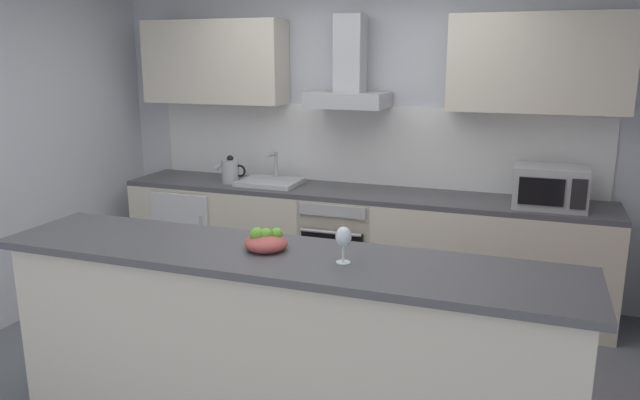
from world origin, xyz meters
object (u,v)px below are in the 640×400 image
at_px(refrigerator, 197,231).
at_px(range_hood, 349,78).
at_px(sink, 270,181).
at_px(microwave, 550,187).
at_px(oven, 343,243).
at_px(kettle, 231,171).
at_px(fruit_bowl, 266,242).
at_px(wine_glass, 343,238).

height_order(refrigerator, range_hood, range_hood).
bearing_deg(sink, microwave, -1.01).
relative_size(oven, refrigerator, 0.94).
height_order(oven, kettle, kettle).
height_order(oven, fruit_bowl, fruit_bowl).
distance_m(microwave, range_hood, 1.73).
relative_size(kettle, range_hood, 0.40).
relative_size(microwave, kettle, 1.73).
bearing_deg(range_hood, refrigerator, -174.51).
xyz_separation_m(microwave, wine_glass, (-0.93, -1.94, 0.08)).
relative_size(refrigerator, kettle, 2.94).
distance_m(refrigerator, wine_glass, 2.90).
bearing_deg(range_hood, sink, -169.71).
bearing_deg(microwave, refrigerator, 179.51).
bearing_deg(refrigerator, range_hood, 5.49).
bearing_deg(range_hood, oven, -90.00).
height_order(refrigerator, microwave, microwave).
bearing_deg(refrigerator, wine_glass, -44.53).
height_order(kettle, fruit_bowl, kettle).
xyz_separation_m(oven, kettle, (-1.00, -0.03, 0.55)).
height_order(refrigerator, fruit_bowl, fruit_bowl).
distance_m(oven, kettle, 1.14).
bearing_deg(wine_glass, microwave, 64.34).
relative_size(microwave, fruit_bowl, 2.27).
bearing_deg(refrigerator, fruit_bowl, -50.49).
xyz_separation_m(microwave, kettle, (-2.56, -0.01, -0.04)).
xyz_separation_m(sink, fruit_bowl, (0.85, -1.92, 0.13)).
bearing_deg(range_hood, fruit_bowl, -84.42).
distance_m(refrigerator, kettle, 0.69).
distance_m(sink, wine_glass, 2.37).
height_order(range_hood, fruit_bowl, range_hood).
bearing_deg(sink, fruit_bowl, -66.10).
bearing_deg(oven, microwave, -1.02).
height_order(microwave, sink, microwave).
xyz_separation_m(sink, wine_glass, (1.28, -1.98, 0.21)).
bearing_deg(microwave, wine_glass, -115.66).
height_order(range_hood, wine_glass, range_hood).
distance_m(oven, wine_glass, 2.18).
relative_size(oven, range_hood, 1.11).
relative_size(refrigerator, range_hood, 1.18).
bearing_deg(microwave, sink, 178.99).
xyz_separation_m(refrigerator, wine_glass, (2.00, -1.97, 0.71)).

